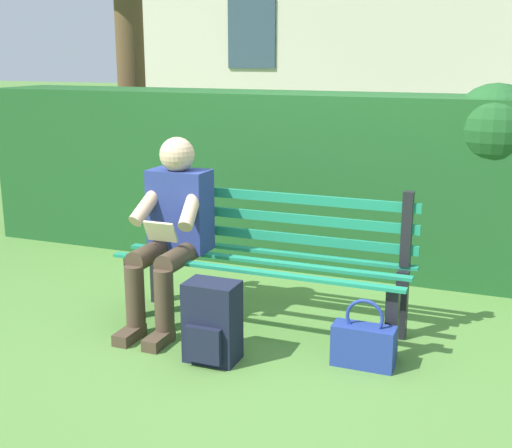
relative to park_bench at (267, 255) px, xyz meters
The scene contains 6 objects.
ground 0.46m from the park_bench, 90.00° to the left, with size 60.00×60.00×0.00m, color #517F38.
park_bench is the anchor object (origin of this frame).
person_seated 0.62m from the park_bench, 17.57° to the left, with size 0.44×0.73×1.17m.
hedge_backdrop 1.45m from the park_bench, 76.50° to the right, with size 5.33×0.76×1.48m.
backpack 0.66m from the park_bench, 81.69° to the left, with size 0.29×0.27×0.46m.
handbag 0.87m from the park_bench, 152.10° to the left, with size 0.34×0.14×0.39m.
Camera 1 is at (-1.42, 3.68, 1.68)m, focal length 47.09 mm.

